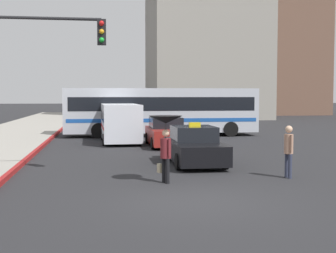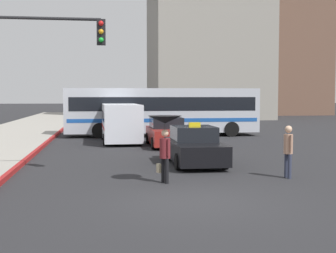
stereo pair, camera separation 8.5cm
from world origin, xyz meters
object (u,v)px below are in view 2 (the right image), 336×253
at_px(sedan_red, 167,133).
at_px(city_bus, 162,110).
at_px(ambulance_van, 121,121).
at_px(pedestrian_man, 288,147).
at_px(pedestrian_with_umbrella, 165,130).
at_px(traffic_light, 37,60).
at_px(taxi, 194,147).

bearing_deg(sedan_red, city_bus, -94.92).
relative_size(ambulance_van, pedestrian_man, 3.33).
xyz_separation_m(city_bus, pedestrian_with_umbrella, (-2.00, -16.54, -0.12)).
distance_m(ambulance_van, traffic_light, 12.07).
bearing_deg(ambulance_van, sedan_red, 132.96).
xyz_separation_m(taxi, traffic_light, (-5.51, -2.47, 3.08)).
xyz_separation_m(pedestrian_with_umbrella, traffic_light, (-3.87, 1.29, 2.13)).
height_order(city_bus, traffic_light, traffic_light).
relative_size(taxi, city_bus, 0.35).
height_order(city_bus, pedestrian_man, city_bus).
bearing_deg(pedestrian_man, city_bus, -179.08).
distance_m(taxi, city_bus, 12.83).
distance_m(pedestrian_with_umbrella, pedestrian_man, 4.08).
xyz_separation_m(sedan_red, pedestrian_with_umbrella, (-1.46, -10.35, 0.93)).
height_order(ambulance_van, city_bus, city_bus).
bearing_deg(pedestrian_man, ambulance_van, -164.77).
bearing_deg(pedestrian_with_umbrella, pedestrian_man, -107.55).
xyz_separation_m(city_bus, traffic_light, (-5.86, -15.25, 2.01)).
bearing_deg(city_bus, ambulance_van, -36.71).
relative_size(city_bus, traffic_light, 2.34).
bearing_deg(city_bus, taxi, -1.84).
bearing_deg(pedestrian_man, traffic_light, -103.31).
distance_m(sedan_red, pedestrian_with_umbrella, 10.49).
xyz_separation_m(city_bus, pedestrian_man, (2.02, -16.23, -0.74)).
height_order(ambulance_van, pedestrian_with_umbrella, ambulance_van).
bearing_deg(taxi, sedan_red, -88.44).
bearing_deg(pedestrian_with_umbrella, city_bus, -28.80).
distance_m(city_bus, traffic_light, 16.46).
bearing_deg(city_bus, sedan_red, -5.18).
distance_m(taxi, sedan_red, 6.59).
bearing_deg(city_bus, pedestrian_man, 6.84).
xyz_separation_m(ambulance_van, pedestrian_with_umbrella, (0.84, -12.70, 0.41)).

